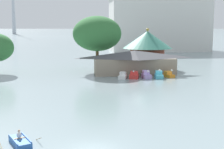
% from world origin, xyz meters
% --- Properties ---
extents(rowboat_with_rower, '(3.69, 3.27, 1.49)m').
position_xyz_m(rowboat_with_rower, '(-6.09, 2.02, 0.28)').
color(rowboat_with_rower, '#2D60AD').
rests_on(rowboat_with_rower, ground).
extents(pedal_boat_white, '(2.05, 2.85, 1.52)m').
position_xyz_m(pedal_boat_white, '(7.22, 35.68, 0.49)').
color(pedal_boat_white, white).
rests_on(pedal_boat_white, ground).
extents(pedal_boat_red, '(2.25, 2.80, 1.65)m').
position_xyz_m(pedal_boat_red, '(9.43, 35.80, 0.53)').
color(pedal_boat_red, red).
rests_on(pedal_boat_red, ground).
extents(pedal_boat_lavender, '(1.57, 2.95, 1.63)m').
position_xyz_m(pedal_boat_lavender, '(11.79, 35.80, 0.58)').
color(pedal_boat_lavender, '#B299D8').
rests_on(pedal_boat_lavender, ground).
extents(pedal_boat_cyan, '(1.77, 2.80, 1.86)m').
position_xyz_m(pedal_boat_cyan, '(14.15, 35.32, 0.57)').
color(pedal_boat_cyan, '#4CB7CC').
rests_on(pedal_boat_cyan, ground).
extents(pedal_boat_orange, '(2.06, 2.79, 1.65)m').
position_xyz_m(pedal_boat_orange, '(16.37, 36.45, 0.48)').
color(pedal_boat_orange, orange).
rests_on(pedal_boat_orange, ground).
extents(boathouse, '(17.72, 6.82, 4.91)m').
position_xyz_m(boathouse, '(10.38, 41.09, 2.57)').
color(boathouse, gray).
rests_on(boathouse, ground).
extents(green_roof_pavilion, '(11.26, 11.26, 9.42)m').
position_xyz_m(green_roof_pavilion, '(14.66, 48.71, 5.13)').
color(green_roof_pavilion, brown).
rests_on(green_roof_pavilion, ground).
extents(shoreline_tree_mid, '(10.64, 10.64, 12.07)m').
position_xyz_m(shoreline_tree_mid, '(3.01, 46.58, 8.23)').
color(shoreline_tree_mid, brown).
rests_on(shoreline_tree_mid, ground).
extents(background_building_block, '(38.62, 20.32, 21.10)m').
position_xyz_m(background_building_block, '(30.82, 104.59, 10.57)').
color(background_building_block, silver).
rests_on(background_building_block, ground).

